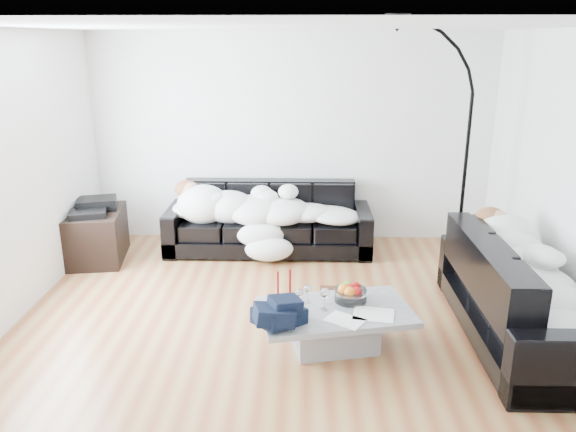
{
  "coord_description": "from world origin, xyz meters",
  "views": [
    {
      "loc": [
        0.14,
        -4.76,
        2.51
      ],
      "look_at": [
        0.0,
        0.3,
        0.9
      ],
      "focal_mm": 35.0,
      "sensor_mm": 36.0,
      "label": 1
    }
  ],
  "objects_px": {
    "sleeper_right": "(526,269)",
    "wine_glass_c": "(325,299)",
    "candle_left": "(278,285)",
    "sofa_back": "(269,219)",
    "candle_right": "(290,283)",
    "sleeper_back": "(268,202)",
    "floor_lamp": "(466,164)",
    "shoes": "(324,294)",
    "av_cabinet": "(97,235)",
    "fruit_bowl": "(351,292)",
    "stereo": "(94,206)",
    "coffee_table": "(335,328)",
    "wine_glass_b": "(300,298)",
    "wine_glass_a": "(308,294)",
    "sofa_right": "(523,291)"
  },
  "relations": [
    {
      "from": "sleeper_right",
      "to": "wine_glass_c",
      "type": "xyz_separation_m",
      "value": [
        -1.71,
        -0.24,
        -0.19
      ]
    },
    {
      "from": "candle_left",
      "to": "sofa_back",
      "type": "bearing_deg",
      "value": 95.66
    },
    {
      "from": "sleeper_right",
      "to": "candle_right",
      "type": "bearing_deg",
      "value": 89.9
    },
    {
      "from": "sleeper_back",
      "to": "floor_lamp",
      "type": "height_order",
      "value": "floor_lamp"
    },
    {
      "from": "shoes",
      "to": "av_cabinet",
      "type": "distance_m",
      "value": 2.83
    },
    {
      "from": "sleeper_right",
      "to": "shoes",
      "type": "relative_size",
      "value": 4.23
    },
    {
      "from": "wine_glass_c",
      "to": "fruit_bowl",
      "type": "bearing_deg",
      "value": 36.47
    },
    {
      "from": "candle_left",
      "to": "floor_lamp",
      "type": "xyz_separation_m",
      "value": [
        1.98,
        1.62,
        0.73
      ]
    },
    {
      "from": "av_cabinet",
      "to": "stereo",
      "type": "xyz_separation_m",
      "value": [
        0.0,
        0.0,
        0.36
      ]
    },
    {
      "from": "shoes",
      "to": "floor_lamp",
      "type": "relative_size",
      "value": 0.18
    },
    {
      "from": "stereo",
      "to": "coffee_table",
      "type": "bearing_deg",
      "value": -51.81
    },
    {
      "from": "wine_glass_b",
      "to": "av_cabinet",
      "type": "bearing_deg",
      "value": 141.76
    },
    {
      "from": "wine_glass_a",
      "to": "shoes",
      "type": "distance_m",
      "value": 0.92
    },
    {
      "from": "wine_glass_a",
      "to": "shoes",
      "type": "height_order",
      "value": "wine_glass_a"
    },
    {
      "from": "av_cabinet",
      "to": "floor_lamp",
      "type": "height_order",
      "value": "floor_lamp"
    },
    {
      "from": "sleeper_right",
      "to": "wine_glass_a",
      "type": "bearing_deg",
      "value": 93.51
    },
    {
      "from": "coffee_table",
      "to": "av_cabinet",
      "type": "bearing_deg",
      "value": 144.32
    },
    {
      "from": "sofa_back",
      "to": "candle_left",
      "type": "bearing_deg",
      "value": -84.34
    },
    {
      "from": "fruit_bowl",
      "to": "wine_glass_b",
      "type": "xyz_separation_m",
      "value": [
        -0.43,
        -0.11,
        -0.01
      ]
    },
    {
      "from": "sleeper_right",
      "to": "sleeper_back",
      "type": "bearing_deg",
      "value": 48.86
    },
    {
      "from": "sleeper_back",
      "to": "sofa_back",
      "type": "bearing_deg",
      "value": 90.0
    },
    {
      "from": "wine_glass_a",
      "to": "wine_glass_b",
      "type": "bearing_deg",
      "value": -133.02
    },
    {
      "from": "wine_glass_c",
      "to": "stereo",
      "type": "distance_m",
      "value": 3.26
    },
    {
      "from": "wine_glass_a",
      "to": "shoes",
      "type": "xyz_separation_m",
      "value": [
        0.17,
        0.82,
        -0.39
      ]
    },
    {
      "from": "sofa_right",
      "to": "candle_right",
      "type": "relative_size",
      "value": 8.61
    },
    {
      "from": "wine_glass_b",
      "to": "wine_glass_a",
      "type": "bearing_deg",
      "value": 46.98
    },
    {
      "from": "shoes",
      "to": "floor_lamp",
      "type": "xyz_separation_m",
      "value": [
        1.55,
        0.9,
        1.16
      ]
    },
    {
      "from": "sleeper_right",
      "to": "shoes",
      "type": "xyz_separation_m",
      "value": [
        -1.67,
        0.7,
        -0.6
      ]
    },
    {
      "from": "candle_left",
      "to": "shoes",
      "type": "relative_size",
      "value": 0.54
    },
    {
      "from": "candle_right",
      "to": "av_cabinet",
      "type": "height_order",
      "value": "candle_right"
    },
    {
      "from": "sofa_back",
      "to": "wine_glass_a",
      "type": "distance_m",
      "value": 2.23
    },
    {
      "from": "candle_right",
      "to": "fruit_bowl",
      "type": "bearing_deg",
      "value": -8.59
    },
    {
      "from": "sofa_right",
      "to": "shoes",
      "type": "bearing_deg",
      "value": 67.23
    },
    {
      "from": "candle_left",
      "to": "shoes",
      "type": "height_order",
      "value": "candle_left"
    },
    {
      "from": "coffee_table",
      "to": "stereo",
      "type": "xyz_separation_m",
      "value": [
        -2.7,
        1.94,
        0.48
      ]
    },
    {
      "from": "wine_glass_b",
      "to": "stereo",
      "type": "bearing_deg",
      "value": 141.76
    },
    {
      "from": "wine_glass_a",
      "to": "floor_lamp",
      "type": "height_order",
      "value": "floor_lamp"
    },
    {
      "from": "coffee_table",
      "to": "shoes",
      "type": "xyz_separation_m",
      "value": [
        -0.06,
        0.93,
        -0.13
      ]
    },
    {
      "from": "sleeper_right",
      "to": "candle_left",
      "type": "height_order",
      "value": "sleeper_right"
    },
    {
      "from": "sleeper_back",
      "to": "wine_glass_a",
      "type": "height_order",
      "value": "sleeper_back"
    },
    {
      "from": "sofa_right",
      "to": "wine_glass_c",
      "type": "relative_size",
      "value": 11.39
    },
    {
      "from": "wine_glass_c",
      "to": "sofa_back",
      "type": "bearing_deg",
      "value": 104.59
    },
    {
      "from": "sofa_back",
      "to": "floor_lamp",
      "type": "distance_m",
      "value": 2.38
    },
    {
      "from": "sofa_right",
      "to": "floor_lamp",
      "type": "distance_m",
      "value": 1.78
    },
    {
      "from": "shoes",
      "to": "sofa_right",
      "type": "bearing_deg",
      "value": -41.25
    },
    {
      "from": "floor_lamp",
      "to": "stereo",
      "type": "bearing_deg",
      "value": -171.17
    },
    {
      "from": "sleeper_right",
      "to": "wine_glass_c",
      "type": "relative_size",
      "value": 9.76
    },
    {
      "from": "floor_lamp",
      "to": "wine_glass_b",
      "type": "bearing_deg",
      "value": -124.83
    },
    {
      "from": "av_cabinet",
      "to": "fruit_bowl",
      "type": "bearing_deg",
      "value": -40.69
    },
    {
      "from": "sofa_back",
      "to": "sofa_right",
      "type": "distance_m",
      "value": 3.1
    }
  ]
}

